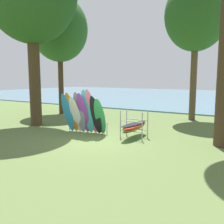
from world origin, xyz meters
TOP-DOWN VIEW (x-y plane):
  - ground_plane at (0.00, 0.00)m, footprint 80.00×80.00m
  - lake_water at (0.00, 28.02)m, footprint 80.00×36.00m
  - tree_mid_behind at (2.42, 7.84)m, footprint 3.91×3.91m
  - tree_far_left_back at (-6.91, 5.57)m, footprint 4.17×4.17m
  - leaning_board_pile at (-1.08, 0.84)m, footprint 2.37×1.20m
  - board_storage_rack at (1.39, 1.44)m, footprint 1.15×2.13m

SIDE VIEW (x-z plane):
  - ground_plane at x=0.00m, z-range 0.00..0.00m
  - lake_water at x=0.00m, z-range 0.00..0.10m
  - board_storage_rack at x=1.39m, z-range -0.10..1.15m
  - leaning_board_pile at x=-1.08m, z-range -0.11..2.14m
  - tree_far_left_back at x=-6.91m, z-range 1.92..10.64m
  - tree_mid_behind at x=2.42m, z-range 2.14..11.02m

